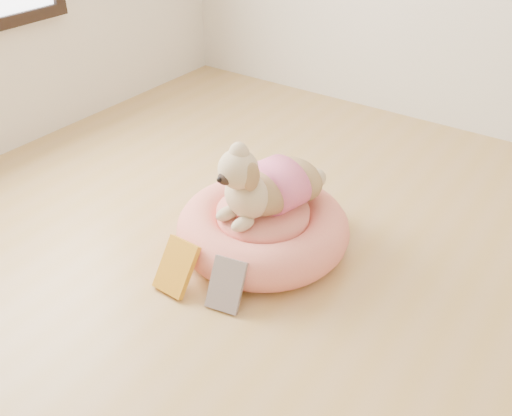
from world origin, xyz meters
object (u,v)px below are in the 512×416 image
Objects in this scene: book_yellow at (176,267)px; book_white at (226,285)px; dog at (266,172)px; pet_bed at (263,228)px.

book_yellow is 1.08× the size of book_white.
dog is 2.47× the size of book_white.
dog is at bearing 73.42° from book_yellow.
book_white is (0.08, -0.37, -0.27)m from dog.
book_yellow is (-0.13, -0.40, -0.27)m from dog.
dog reaches higher than pet_bed.
book_white is at bearing -76.27° from pet_bed.
pet_bed is 3.41× the size of book_yellow.
pet_bed is 0.38m from book_white.
dog is 2.27× the size of book_yellow.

